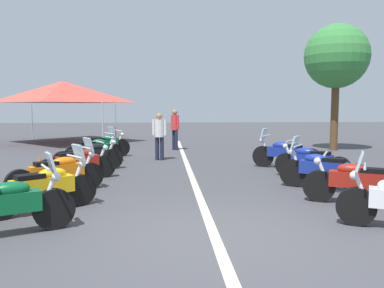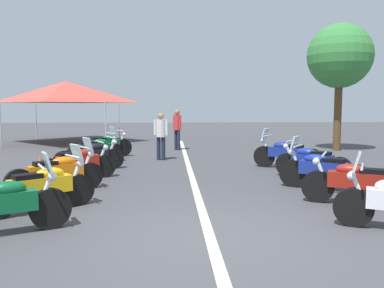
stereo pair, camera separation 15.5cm
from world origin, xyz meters
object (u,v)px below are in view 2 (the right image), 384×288
Objects in this scene: motorcycle_right_row_2 at (322,170)px; bystander_1 at (177,126)px; motorcycle_left_row_4 at (90,155)px; motorcycle_right_row_4 at (286,153)px; motorcycle_left_row_1 at (42,187)px; bystander_0 at (161,133)px; motorcycle_left_row_6 at (106,145)px; traffic_cone_0 at (40,166)px; motorcycle_right_row_3 at (312,162)px; roadside_tree_0 at (340,57)px; event_tent at (66,92)px; motorcycle_left_row_2 at (57,172)px; motorcycle_right_row_1 at (359,182)px; motorcycle_left_row_5 at (96,149)px; motorcycle_left_row_3 at (79,163)px.

bystander_1 is at bearing -34.03° from motorcycle_right_row_2.
motorcycle_left_row_4 is 5.93m from motorcycle_right_row_4.
motorcycle_left_row_4 is 1.12× the size of motorcycle_right_row_2.
motorcycle_left_row_1 is 1.03× the size of bystander_0.
bystander_0 is (-0.81, -2.08, 0.51)m from motorcycle_left_row_6.
motorcycle_right_row_2 is 0.94× the size of motorcycle_right_row_4.
bystander_1 is at bearing -172.29° from bystander_0.
bystander_1 is (2.37, -2.72, 0.58)m from motorcycle_left_row_6.
motorcycle_right_row_4 reaches higher than traffic_cone_0.
motorcycle_left_row_4 is at bearing -24.70° from bystander_0.
motorcycle_left_row_4 is at bearing -117.80° from motorcycle_left_row_6.
motorcycle_right_row_3 is 1.64m from motorcycle_right_row_4.
roadside_tree_0 is 13.46m from event_tent.
motorcycle_left_row_1 is at bearing 63.67° from motorcycle_right_row_3.
motorcycle_left_row_6 is (2.96, 0.03, 0.01)m from motorcycle_left_row_4.
motorcycle_left_row_2 is 6.37m from motorcycle_right_row_3.
motorcycle_right_row_1 is at bearing -115.91° from traffic_cone_0.
motorcycle_right_row_3 is 14.40m from event_tent.
motorcycle_right_row_4 reaches higher than motorcycle_left_row_4.
motorcycle_right_row_3 is 2.73× the size of traffic_cone_0.
motorcycle_left_row_5 is at bearing -161.82° from bystander_1.
motorcycle_right_row_2 is (-4.55, -5.95, 0.00)m from motorcycle_left_row_5.
motorcycle_right_row_4 is 3.00× the size of traffic_cone_0.
motorcycle_right_row_1 is at bearing -37.26° from motorcycle_left_row_1.
bystander_1 is at bearing 37.24° from motorcycle_left_row_1.
motorcycle_left_row_5 is 6.98m from motorcycle_right_row_3.
event_tent is (3.89, 5.74, 1.61)m from bystander_1.
event_tent reaches higher than motorcycle_left_row_3.
motorcycle_left_row_2 reaches higher than motorcycle_left_row_1.
motorcycle_left_row_5 is at bearing -54.12° from bystander_0.
motorcycle_left_row_6 reaches higher than traffic_cone_0.
roadside_tree_0 is (-0.56, -6.89, 2.95)m from bystander_1.
event_tent is at bearing 70.61° from roadside_tree_0.
motorcycle_left_row_4 is 1.16× the size of motorcycle_right_row_3.
event_tent is (10.68, 3.05, 2.20)m from motorcycle_left_row_3.
motorcycle_right_row_3 is at bearing -94.82° from traffic_cone_0.
event_tent reaches higher than motorcycle_left_row_2.
traffic_cone_0 is at bearing -156.50° from bystander_1.
roadside_tree_0 reaches higher than bystander_0.
motorcycle_right_row_4 is at bearing -94.56° from bystander_1.
event_tent reaches higher than bystander_0.
motorcycle_left_row_1 is at bearing -140.50° from bystander_1.
motorcycle_left_row_2 is at bearing -3.55° from bystander_0.
bystander_0 reaches higher than traffic_cone_0.
motorcycle_left_row_4 is 7.50m from motorcycle_right_row_1.
motorcycle_left_row_6 is 3.09× the size of traffic_cone_0.
bystander_0 is at bearing 5.90° from motorcycle_right_row_4.
motorcycle_left_row_3 is at bearing -147.29° from bystander_1.
motorcycle_left_row_5 is 10.82m from roadside_tree_0.
motorcycle_right_row_3 is at bearing -40.30° from motorcycle_left_row_4.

